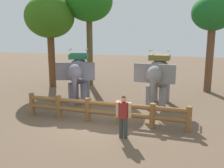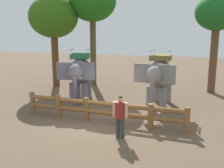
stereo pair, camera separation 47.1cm
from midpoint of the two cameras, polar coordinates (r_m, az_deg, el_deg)
name	(u,v)px [view 2 (the right image)]	position (r m, az deg, el deg)	size (l,w,h in m)	color
ground_plane	(101,122)	(11.59, -1.15, -8.43)	(60.00, 60.00, 0.00)	brown
log_fence	(102,109)	(11.45, -1.09, -5.51)	(7.45, 0.65, 1.05)	brown
elephant_near_left	(80,73)	(14.57, -6.12, 2.50)	(2.24, 3.53, 2.96)	slate
elephant_center	(159,75)	(13.77, 11.30, 1.85)	(1.99, 3.49, 2.99)	gray
tourist_woman_in_black	(120,114)	(9.73, 3.20, -6.54)	(0.58, 0.32, 1.65)	#303936
tree_far_left	(53,18)	(18.88, -11.99, 13.98)	(3.38, 3.38, 6.30)	brown
tree_back_center	(217,15)	(17.75, 22.74, 13.80)	(2.64, 2.64, 6.18)	brown
tree_far_right	(92,3)	(18.92, -3.56, 17.39)	(3.30, 3.30, 7.33)	brown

